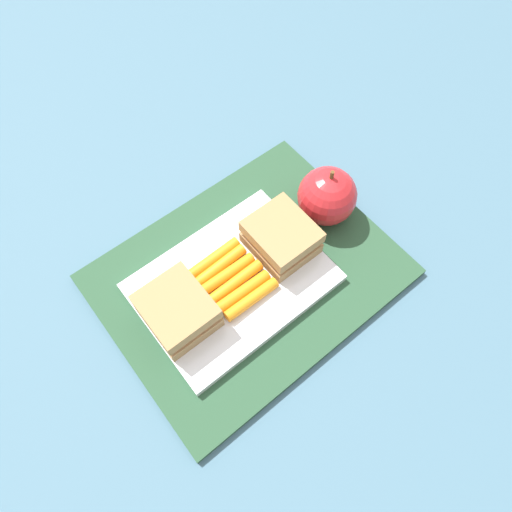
{
  "coord_description": "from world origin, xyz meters",
  "views": [
    {
      "loc": [
        -0.15,
        -0.21,
        0.54
      ],
      "look_at": [
        0.01,
        0.0,
        0.04
      ],
      "focal_mm": 32.24,
      "sensor_mm": 36.0,
      "label": 1
    }
  ],
  "objects_px": {
    "sandwich_half_left": "(178,311)",
    "carrot_sticks_bundle": "(232,278)",
    "apple": "(327,196)",
    "food_tray": "(233,282)",
    "sandwich_half_right": "(281,237)"
  },
  "relations": [
    {
      "from": "food_tray",
      "to": "sandwich_half_right",
      "type": "distance_m",
      "value": 0.08
    },
    {
      "from": "food_tray",
      "to": "sandwich_half_left",
      "type": "relative_size",
      "value": 2.88
    },
    {
      "from": "sandwich_half_left",
      "to": "carrot_sticks_bundle",
      "type": "distance_m",
      "value": 0.08
    },
    {
      "from": "sandwich_half_left",
      "to": "apple",
      "type": "xyz_separation_m",
      "value": [
        0.24,
        0.01,
        0.0
      ]
    },
    {
      "from": "food_tray",
      "to": "sandwich_half_left",
      "type": "height_order",
      "value": "sandwich_half_left"
    },
    {
      "from": "carrot_sticks_bundle",
      "to": "apple",
      "type": "distance_m",
      "value": 0.16
    },
    {
      "from": "sandwich_half_left",
      "to": "apple",
      "type": "distance_m",
      "value": 0.24
    },
    {
      "from": "food_tray",
      "to": "apple",
      "type": "height_order",
      "value": "apple"
    },
    {
      "from": "food_tray",
      "to": "carrot_sticks_bundle",
      "type": "relative_size",
      "value": 2.65
    },
    {
      "from": "sandwich_half_right",
      "to": "apple",
      "type": "height_order",
      "value": "apple"
    },
    {
      "from": "sandwich_half_right",
      "to": "apple",
      "type": "relative_size",
      "value": 0.9
    },
    {
      "from": "apple",
      "to": "food_tray",
      "type": "bearing_deg",
      "value": -177.22
    },
    {
      "from": "sandwich_half_left",
      "to": "carrot_sticks_bundle",
      "type": "bearing_deg",
      "value": 0.02
    },
    {
      "from": "sandwich_half_right",
      "to": "apple",
      "type": "bearing_deg",
      "value": 5.35
    },
    {
      "from": "sandwich_half_right",
      "to": "apple",
      "type": "xyz_separation_m",
      "value": [
        0.08,
        0.01,
        0.0
      ]
    }
  ]
}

